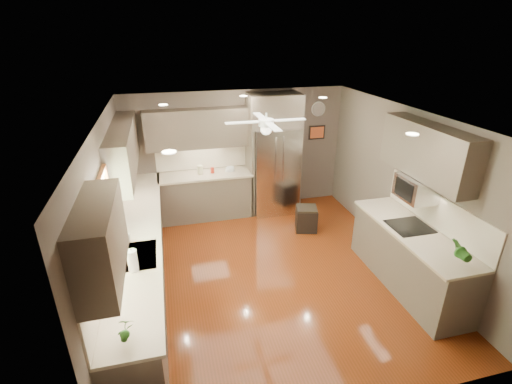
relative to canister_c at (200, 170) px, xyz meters
name	(u,v)px	position (x,y,z in m)	size (l,w,h in m)	color
floor	(270,271)	(0.81, -2.20, -1.03)	(5.00, 5.00, 0.00)	#50210A
ceiling	(272,117)	(0.81, -2.20, 1.47)	(5.00, 5.00, 0.00)	white
wall_back	(237,152)	(0.81, 0.30, 0.22)	(4.50, 4.50, 0.00)	brown
wall_front	(351,319)	(0.81, -4.70, 0.22)	(4.50, 4.50, 0.00)	brown
wall_left	(110,219)	(-1.44, -2.20, 0.22)	(5.00, 5.00, 0.00)	brown
wall_right	(404,187)	(3.06, -2.20, 0.22)	(5.00, 5.00, 0.00)	brown
canister_c	(200,170)	(0.00, 0.00, 0.00)	(0.11, 0.11, 0.18)	beige
canister_d	(212,170)	(0.24, -0.01, -0.03)	(0.07, 0.07, 0.11)	maroon
soap_bottle	(125,238)	(-1.26, -2.40, 0.01)	(0.09, 0.10, 0.21)	white
potted_plant_left	(125,328)	(-1.14, -4.14, 0.05)	(0.15, 0.10, 0.28)	#205016
potted_plant_right	(461,251)	(2.73, -3.85, 0.09)	(0.20, 0.16, 0.36)	#205016
bowl	(230,171)	(0.60, -0.03, -0.07)	(0.19, 0.19, 0.05)	beige
left_run	(140,258)	(-1.14, -2.05, -0.55)	(0.65, 4.70, 1.45)	#4A4236
back_run	(206,194)	(0.08, 0.00, -0.55)	(1.85, 0.65, 1.45)	#4A4236
uppers	(212,151)	(0.07, -1.49, 0.84)	(4.50, 4.70, 0.95)	#4A4236
window	(104,216)	(-1.41, -2.70, 0.52)	(0.05, 1.12, 0.92)	#BFF2B2
sink	(136,258)	(-1.12, -2.70, -0.12)	(0.50, 0.70, 0.32)	silver
refrigerator	(274,157)	(1.51, -0.05, 0.16)	(1.06, 0.75, 2.45)	silver
right_run	(410,257)	(2.74, -3.00, -0.55)	(0.70, 2.20, 1.45)	#4A4236
microwave	(416,188)	(2.84, -2.75, 0.45)	(0.43, 0.55, 0.34)	silver
ceiling_fan	(266,124)	(0.81, -1.90, 1.30)	(1.18, 1.18, 0.32)	white
recessed_lights	(262,112)	(0.77, -1.80, 1.46)	(2.84, 3.14, 0.01)	white
wall_clock	(318,109)	(2.56, 0.28, 1.02)	(0.30, 0.03, 0.30)	white
framed_print	(317,132)	(2.56, 0.27, 0.52)	(0.36, 0.03, 0.30)	black
stool	(306,218)	(1.88, -1.06, -0.79)	(0.48, 0.48, 0.47)	black
paper_towel	(133,261)	(-1.13, -3.03, 0.05)	(0.12, 0.12, 0.30)	white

